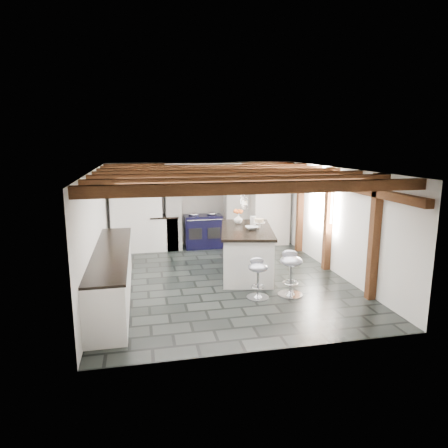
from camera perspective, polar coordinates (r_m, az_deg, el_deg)
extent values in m
plane|color=black|center=(8.47, -0.10, -7.88)|extent=(6.00, 6.00, 0.00)
plane|color=silver|center=(11.06, -3.31, 2.87)|extent=(5.00, 0.00, 5.00)
plane|color=silver|center=(8.03, -17.84, -0.98)|extent=(0.00, 6.00, 6.00)
plane|color=silver|center=(9.00, 15.67, 0.45)|extent=(0.00, 6.00, 6.00)
plane|color=white|center=(8.00, -0.11, 7.85)|extent=(6.00, 6.00, 0.00)
cube|color=white|center=(10.71, -7.29, 1.43)|extent=(0.40, 0.60, 1.90)
cube|color=white|center=(10.95, 1.08, 1.74)|extent=(0.40, 0.60, 1.90)
cube|color=brown|center=(10.67, -3.11, 7.10)|extent=(2.10, 0.65, 0.18)
cube|color=white|center=(10.66, -3.12, 7.93)|extent=(2.00, 0.60, 0.31)
cube|color=black|center=(10.35, -2.84, 7.30)|extent=(1.00, 0.03, 0.22)
cube|color=silver|center=(10.34, -2.83, 7.29)|extent=(0.90, 0.01, 0.14)
cube|color=white|center=(10.67, -12.38, 1.48)|extent=(1.30, 0.58, 2.00)
cube|color=white|center=(11.24, 6.56, 2.18)|extent=(1.00, 0.58, 2.00)
cube|color=white|center=(7.61, -15.68, -7.08)|extent=(0.60, 3.80, 0.88)
cube|color=black|center=(7.48, -15.87, -3.74)|extent=(0.64, 3.80, 0.04)
cube|color=white|center=(10.79, -8.54, -1.29)|extent=(0.70, 0.60, 0.88)
cube|color=black|center=(10.70, -8.61, 1.11)|extent=(0.74, 0.64, 0.04)
cube|color=brown|center=(8.85, 15.49, 5.52)|extent=(0.15, 5.80, 0.14)
plane|color=white|center=(9.45, 14.03, 3.51)|extent=(0.00, 0.90, 0.90)
cube|color=brown|center=(5.50, 5.50, 5.17)|extent=(5.00, 0.16, 0.16)
cube|color=brown|center=(6.33, 3.15, 6.03)|extent=(5.00, 0.16, 0.16)
cube|color=brown|center=(7.16, 1.33, 6.69)|extent=(5.00, 0.16, 0.16)
cube|color=brown|center=(8.01, -0.11, 7.21)|extent=(5.00, 0.16, 0.16)
cube|color=brown|center=(8.85, -1.27, 7.63)|extent=(5.00, 0.16, 0.16)
cube|color=brown|center=(9.70, -2.23, 7.97)|extent=(5.00, 0.16, 0.16)
cube|color=brown|center=(10.56, -3.04, 8.25)|extent=(5.00, 0.16, 0.16)
cube|color=brown|center=(7.61, 20.68, -1.86)|extent=(0.15, 0.15, 2.30)
cube|color=brown|center=(9.14, 14.65, 0.67)|extent=(0.15, 0.15, 2.30)
cube|color=brown|center=(10.57, 10.80, 2.28)|extent=(0.15, 0.15, 2.30)
cylinder|color=black|center=(8.09, 3.10, 5.25)|extent=(0.01, 0.01, 0.56)
cylinder|color=white|center=(8.13, 3.08, 2.93)|extent=(0.09, 0.09, 0.22)
cylinder|color=black|center=(8.39, 2.90, 5.48)|extent=(0.01, 0.01, 0.56)
cylinder|color=white|center=(8.43, 2.88, 3.24)|extent=(0.09, 0.09, 0.22)
cylinder|color=black|center=(8.69, 2.71, 5.69)|extent=(0.01, 0.01, 0.56)
cylinder|color=white|center=(8.73, 2.69, 3.53)|extent=(0.09, 0.09, 0.22)
cube|color=black|center=(10.88, -3.01, -1.02)|extent=(1.00, 0.60, 0.90)
ellipsoid|color=silver|center=(10.75, -4.35, 1.42)|extent=(0.28, 0.28, 0.11)
ellipsoid|color=silver|center=(10.83, -1.73, 1.52)|extent=(0.28, 0.28, 0.11)
cylinder|color=silver|center=(10.50, -2.76, 0.58)|extent=(0.95, 0.03, 0.03)
cube|color=black|center=(10.56, -4.09, -1.43)|extent=(0.35, 0.02, 0.30)
cube|color=black|center=(10.63, -1.43, -1.31)|extent=(0.35, 0.02, 0.30)
cube|color=white|center=(8.68, 3.20, -4.08)|extent=(1.38, 2.13, 0.96)
cube|color=black|center=(8.56, 3.24, -0.81)|extent=(1.48, 2.23, 0.05)
imported|color=white|center=(9.06, 2.04, 0.74)|extent=(0.24, 0.24, 0.21)
ellipsoid|color=orange|center=(9.03, 2.05, 1.80)|extent=(0.22, 0.22, 0.13)
cylinder|color=white|center=(8.91, 4.18, 0.50)|extent=(0.13, 0.13, 0.20)
imported|color=white|center=(8.44, 4.02, -0.56)|extent=(0.34, 0.34, 0.07)
cylinder|color=white|center=(8.61, 5.04, -0.20)|extent=(0.05, 0.05, 0.11)
cylinder|color=white|center=(8.60, 5.05, 0.21)|extent=(0.24, 0.24, 0.02)
cylinder|color=tan|center=(8.59, 5.05, 0.51)|extent=(0.19, 0.19, 0.08)
cylinder|color=silver|center=(7.70, 9.43, -9.93)|extent=(0.46, 0.46, 0.03)
cone|color=silver|center=(7.69, 9.44, -9.60)|extent=(0.21, 0.21, 0.08)
cylinder|color=silver|center=(7.59, 9.51, -7.59)|extent=(0.05, 0.05, 0.58)
torus|color=silver|center=(7.62, 9.49, -8.27)|extent=(0.30, 0.30, 0.02)
ellipsoid|color=#9C9DAA|center=(7.49, 9.59, -5.22)|extent=(0.56, 0.56, 0.19)
ellipsoid|color=#9C9DAA|center=(7.56, 9.65, -4.23)|extent=(0.32, 0.23, 0.16)
cylinder|color=silver|center=(7.51, 4.82, -10.40)|extent=(0.41, 0.41, 0.03)
cone|color=silver|center=(7.49, 4.83, -10.10)|extent=(0.19, 0.19, 0.07)
cylinder|color=silver|center=(7.41, 4.86, -8.30)|extent=(0.05, 0.05, 0.51)
torus|color=silver|center=(7.43, 4.85, -8.91)|extent=(0.26, 0.26, 0.02)
ellipsoid|color=#9C9DAA|center=(7.31, 4.90, -6.18)|extent=(0.43, 0.43, 0.17)
ellipsoid|color=#9C9DAA|center=(7.37, 4.83, -5.27)|extent=(0.27, 0.15, 0.14)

